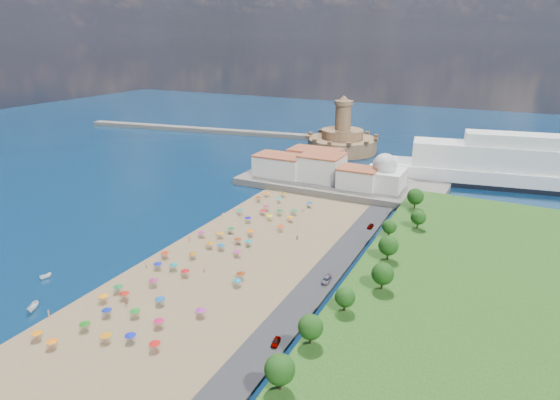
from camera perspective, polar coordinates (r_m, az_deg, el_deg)
The scene contains 13 objects.
ground at distance 153.13m, azimuth -5.54°, elevation -5.39°, with size 700.00×700.00×0.00m, color #071938.
terrace at distance 210.52m, azimuth 7.31°, elevation 1.97°, with size 90.00×36.00×3.00m, color #59544C.
jetty at distance 249.48m, azimuth 5.23°, elevation 4.74°, with size 18.00×70.00×2.40m, color #59544C.
breakwater at distance 333.40m, azimuth -7.84°, elevation 8.37°, with size 200.00×7.00×2.60m, color #59544C.
waterfront_buildings at distance 213.71m, azimuth 4.14°, elevation 4.13°, with size 57.00×29.00×11.00m.
domed_building at distance 201.22m, azimuth 12.58°, elevation 3.06°, with size 16.00×16.00×15.00m.
fortress at distance 275.68m, azimuth 7.57°, elevation 7.23°, with size 40.00×40.00×32.40m.
cruise_ship at distance 234.28m, azimuth 28.81°, elevation 3.29°, with size 134.45×40.61×29.04m.
beach_parasols at distance 145.92m, azimuth -8.10°, elevation -5.87°, with size 30.88×115.05×2.20m.
beachgoers at distance 150.61m, azimuth -7.84°, elevation -5.47°, with size 35.73×92.26×1.83m.
moored_boats at distance 137.11m, azimuth -27.46°, elevation -10.43°, with size 14.06×16.53×1.74m.
parked_cars at distance 134.32m, azimuth 6.61°, elevation -8.51°, with size 2.25×76.78×1.41m.
hillside_trees at distance 125.30m, azimuth 11.84°, elevation -6.52°, with size 12.40×107.42×7.48m.
Camera 1 is at (74.85, -117.31, 63.92)m, focal length 30.00 mm.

